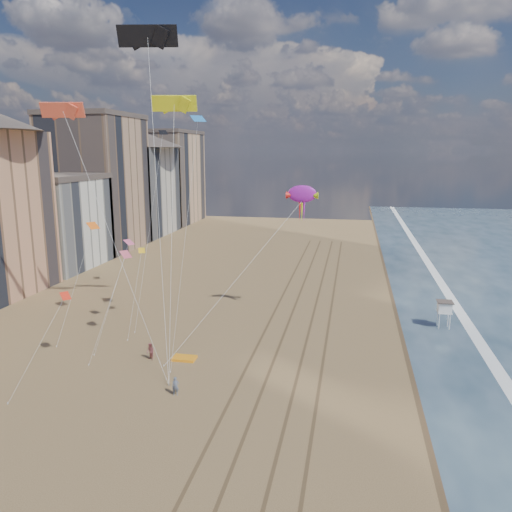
{
  "coord_description": "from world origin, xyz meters",
  "views": [
    {
      "loc": [
        8.6,
        -28.06,
        21.14
      ],
      "look_at": [
        -1.96,
        26.0,
        9.5
      ],
      "focal_mm": 35.0,
      "sensor_mm": 36.0,
      "label": 1
    }
  ],
  "objects_px": {
    "lifeguard_stand": "(445,307)",
    "kite_flyer_b": "(150,352)",
    "kite_flyer_a": "(176,386)",
    "show_kite": "(302,194)",
    "grounded_kite": "(184,358)"
  },
  "relations": [
    {
      "from": "grounded_kite",
      "to": "lifeguard_stand",
      "type": "bearing_deg",
      "value": 28.26
    },
    {
      "from": "lifeguard_stand",
      "to": "kite_flyer_a",
      "type": "distance_m",
      "value": 34.55
    },
    {
      "from": "kite_flyer_b",
      "to": "show_kite",
      "type": "bearing_deg",
      "value": 82.62
    },
    {
      "from": "kite_flyer_a",
      "to": "lifeguard_stand",
      "type": "bearing_deg",
      "value": 22.61
    },
    {
      "from": "lifeguard_stand",
      "to": "grounded_kite",
      "type": "relative_size",
      "value": 1.4
    },
    {
      "from": "lifeguard_stand",
      "to": "kite_flyer_b",
      "type": "relative_size",
      "value": 1.86
    },
    {
      "from": "lifeguard_stand",
      "to": "kite_flyer_b",
      "type": "bearing_deg",
      "value": -153.14
    },
    {
      "from": "lifeguard_stand",
      "to": "grounded_kite",
      "type": "xyz_separation_m",
      "value": [
        -27.87,
        -15.12,
        -2.44
      ]
    },
    {
      "from": "show_kite",
      "to": "lifeguard_stand",
      "type": "bearing_deg",
      "value": 0.74
    },
    {
      "from": "grounded_kite",
      "to": "show_kite",
      "type": "bearing_deg",
      "value": 54.97
    },
    {
      "from": "kite_flyer_b",
      "to": "kite_flyer_a",
      "type": "bearing_deg",
      "value": -18.52
    },
    {
      "from": "grounded_kite",
      "to": "kite_flyer_a",
      "type": "bearing_deg",
      "value": -76.77
    },
    {
      "from": "kite_flyer_a",
      "to": "kite_flyer_b",
      "type": "relative_size",
      "value": 0.94
    },
    {
      "from": "lifeguard_stand",
      "to": "kite_flyer_b",
      "type": "height_order",
      "value": "lifeguard_stand"
    },
    {
      "from": "grounded_kite",
      "to": "show_kite",
      "type": "height_order",
      "value": "show_kite"
    }
  ]
}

